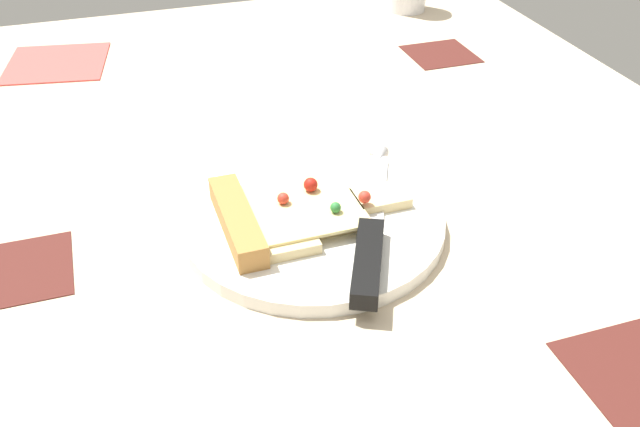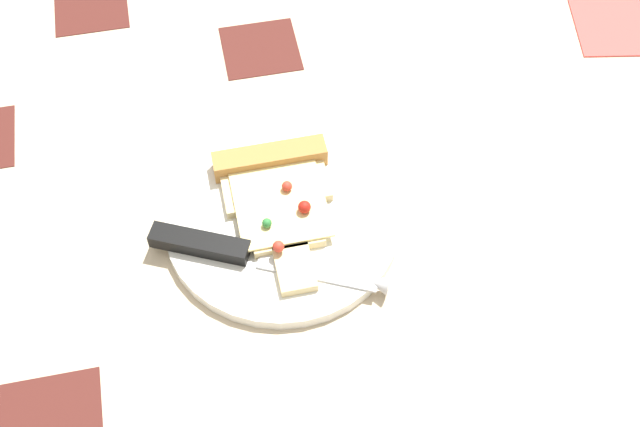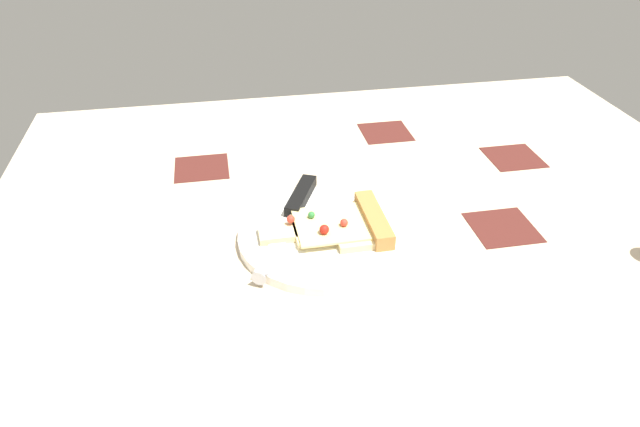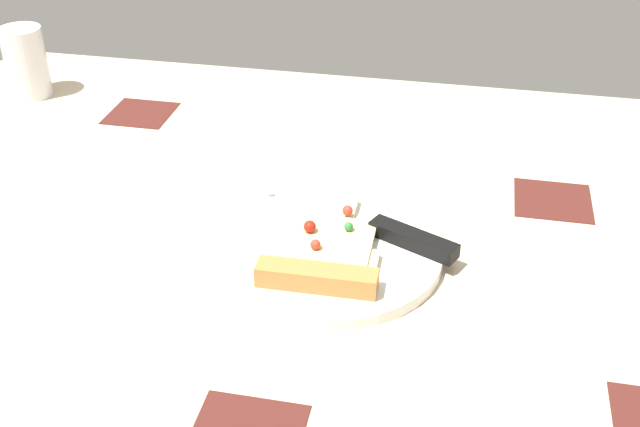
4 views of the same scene
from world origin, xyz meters
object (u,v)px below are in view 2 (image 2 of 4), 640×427
Objects in this scene: knife at (244,254)px; pizza_slice at (278,193)px; plate at (283,222)px; napkin at (626,18)px.

pizza_slice is at bearing 170.25° from knife.
pizza_slice is (2.57, 0.02, 1.48)cm from plate.
plate is 6.06cm from knife.
plate reaches higher than napkin.
knife is at bearing 54.58° from pizza_slice.
knife is 57.62cm from napkin.
plate is at bearing 114.95° from napkin.
pizza_slice is 50.89cm from napkin.
knife is at bearing 116.56° from napkin.
napkin is (21.88, -47.03, -0.48)cm from plate.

